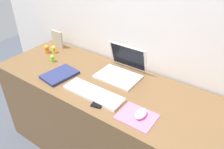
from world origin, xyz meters
The scene contains 12 objects.
back_wall centered at (0.00, 0.35, 0.83)m, with size 3.07×0.05×1.67m, color silver.
desk centered at (0.00, 0.00, 0.37)m, with size 1.87×0.61×0.74m, color brown.
laptop centered at (-0.04, 0.17, 0.79)m, with size 0.30×0.27×0.21m.
keyboard centered at (-0.06, -0.15, 0.75)m, with size 0.41×0.13×0.02m, color white.
mousepad centered at (0.27, -0.17, 0.74)m, with size 0.21×0.17×0.00m, color pink.
mouse centered at (0.29, -0.15, 0.76)m, with size 0.06×0.10×0.03m, color white.
cell_phone centered at (0.02, -0.18, 0.74)m, with size 0.06×0.13×0.01m, color black.
notebook_pad centered at (-0.40, -0.12, 0.75)m, with size 0.17×0.24×0.02m, color navy.
picture_frame centered at (-0.77, 0.22, 0.81)m, with size 0.12×0.02×0.15m, color #B2A58C.
toy_figurine_yellow centered at (-0.71, 0.11, 0.77)m, with size 0.04×0.04×0.06m.
toy_figurine_orange centered at (-0.76, 0.08, 0.78)m, with size 0.04×0.04×0.07m.
toy_figurine_lime centered at (-0.60, 0.00, 0.77)m, with size 0.03×0.03×0.06m.
Camera 1 is at (0.69, -1.01, 1.62)m, focal length 35.63 mm.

